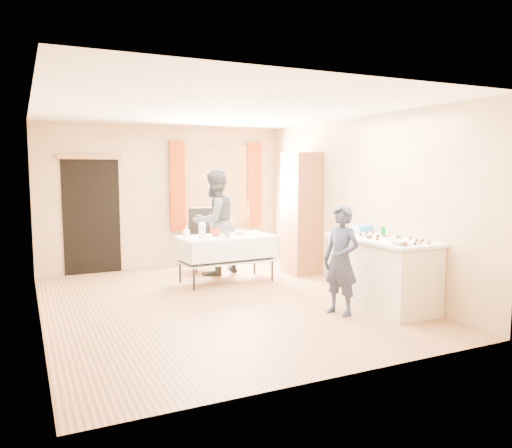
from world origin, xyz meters
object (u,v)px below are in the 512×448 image
chair (204,252)px  counter (382,272)px  cabinet (301,214)px  girl (341,260)px  party_table (226,255)px  woman (215,222)px

chair → counter: bearing=-62.5°
cabinet → girl: (-0.82, -2.36, -0.36)m
girl → cabinet: bearing=141.5°
cabinet → party_table: size_ratio=1.35×
chair → woman: 0.69m
cabinet → counter: (-0.10, -2.27, -0.59)m
cabinet → counter: 2.35m
party_table → chair: size_ratio=1.39×
party_table → chair: (-0.01, 1.04, -0.11)m
party_table → woman: size_ratio=0.86×
counter → party_table: bearing=121.3°
cabinet → chair: cabinet is taller
girl → party_table: bearing=175.8°
woman → counter: bearing=93.2°
counter → chair: size_ratio=1.42×
chair → woman: bearing=-75.9°
party_table → woman: (0.05, 0.66, 0.46)m
counter → party_table: counter is taller
cabinet → girl: size_ratio=1.52×
woman → chair: bearing=-101.9°
party_table → counter: bearing=-61.4°
counter → woman: size_ratio=0.88×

